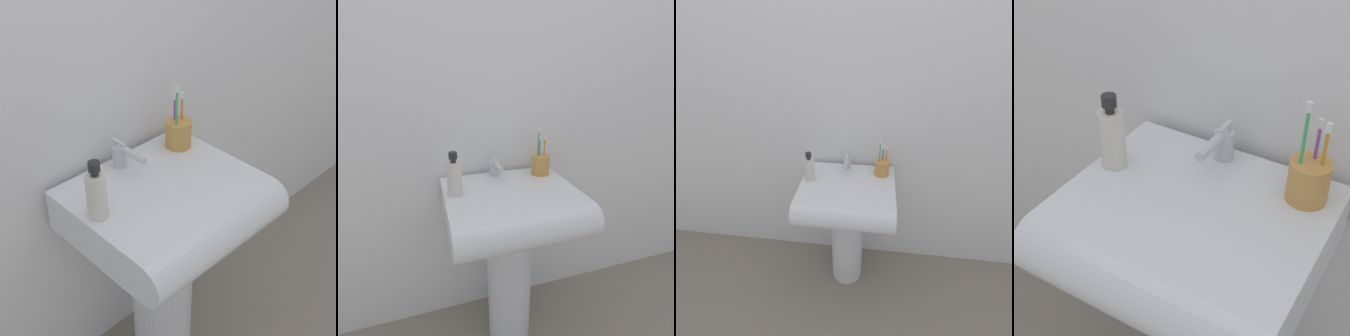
# 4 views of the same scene
# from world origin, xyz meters

# --- Properties ---
(ground_plane) EXTENTS (6.00, 6.00, 0.00)m
(ground_plane) POSITION_xyz_m (0.00, 0.00, 0.00)
(ground_plane) COLOR gray
(ground_plane) RESTS_ON ground
(wall_back) EXTENTS (5.00, 0.05, 2.40)m
(wall_back) POSITION_xyz_m (0.00, 0.25, 1.20)
(wall_back) COLOR white
(wall_back) RESTS_ON ground
(sink_pedestal) EXTENTS (0.20, 0.20, 0.66)m
(sink_pedestal) POSITION_xyz_m (0.00, 0.00, 0.33)
(sink_pedestal) COLOR white
(sink_pedestal) RESTS_ON ground
(sink_basin) EXTENTS (0.53, 0.48, 0.13)m
(sink_basin) POSITION_xyz_m (0.00, -0.05, 0.73)
(sink_basin) COLOR white
(sink_basin) RESTS_ON sink_pedestal
(faucet) EXTENTS (0.04, 0.14, 0.09)m
(faucet) POSITION_xyz_m (-0.02, 0.14, 0.84)
(faucet) COLOR silver
(faucet) RESTS_ON sink_basin
(toothbrush_cup) EXTENTS (0.09, 0.09, 0.22)m
(toothbrush_cup) POSITION_xyz_m (0.19, 0.12, 0.84)
(toothbrush_cup) COLOR #D19347
(toothbrush_cup) RESTS_ON sink_basin
(soap_bottle) EXTENTS (0.06, 0.06, 0.17)m
(soap_bottle) POSITION_xyz_m (-0.22, 0.01, 0.86)
(soap_bottle) COLOR silver
(soap_bottle) RESTS_ON sink_basin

